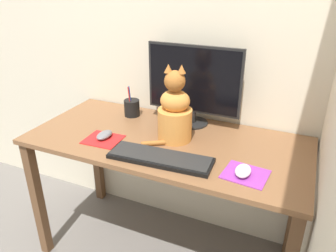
# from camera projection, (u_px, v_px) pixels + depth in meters

# --- Properties ---
(ground_plane) EXTENTS (12.00, 12.00, 0.00)m
(ground_plane) POSITION_uv_depth(u_px,v_px,m) (167.00, 250.00, 1.96)
(ground_plane) COLOR slate
(wall_back) EXTENTS (7.00, 0.04, 2.50)m
(wall_back) POSITION_uv_depth(u_px,v_px,m) (193.00, 27.00, 1.72)
(wall_back) COLOR beige
(wall_back) RESTS_ON ground_plane
(desk) EXTENTS (1.40, 0.64, 0.76)m
(desk) POSITION_uv_depth(u_px,v_px,m) (166.00, 157.00, 1.69)
(desk) COLOR brown
(desk) RESTS_ON ground_plane
(monitor) EXTENTS (0.51, 0.17, 0.43)m
(monitor) POSITION_uv_depth(u_px,v_px,m) (194.00, 83.00, 1.71)
(monitor) COLOR black
(monitor) RESTS_ON desk
(keyboard) EXTENTS (0.48, 0.17, 0.02)m
(keyboard) POSITION_uv_depth(u_px,v_px,m) (160.00, 158.00, 1.45)
(keyboard) COLOR black
(keyboard) RESTS_ON desk
(mousepad_left) EXTENTS (0.18, 0.16, 0.00)m
(mousepad_left) POSITION_uv_depth(u_px,v_px,m) (103.00, 139.00, 1.63)
(mousepad_left) COLOR red
(mousepad_left) RESTS_ON desk
(mousepad_right) EXTENTS (0.19, 0.17, 0.00)m
(mousepad_right) POSITION_uv_depth(u_px,v_px,m) (245.00, 174.00, 1.35)
(mousepad_right) COLOR purple
(mousepad_right) RESTS_ON desk
(computer_mouse_left) EXTENTS (0.06, 0.11, 0.03)m
(computer_mouse_left) POSITION_uv_depth(u_px,v_px,m) (104.00, 135.00, 1.64)
(computer_mouse_left) COLOR slate
(computer_mouse_left) RESTS_ON mousepad_left
(computer_mouse_right) EXTENTS (0.06, 0.10, 0.04)m
(computer_mouse_right) POSITION_uv_depth(u_px,v_px,m) (243.00, 171.00, 1.33)
(computer_mouse_right) COLOR white
(computer_mouse_right) RESTS_ON mousepad_right
(cat) EXTENTS (0.22, 0.25, 0.38)m
(cat) POSITION_uv_depth(u_px,v_px,m) (175.00, 113.00, 1.58)
(cat) COLOR #D6893D
(cat) RESTS_ON desk
(pen_cup) EXTENTS (0.09, 0.09, 0.18)m
(pen_cup) POSITION_uv_depth(u_px,v_px,m) (132.00, 108.00, 1.89)
(pen_cup) COLOR black
(pen_cup) RESTS_ON desk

